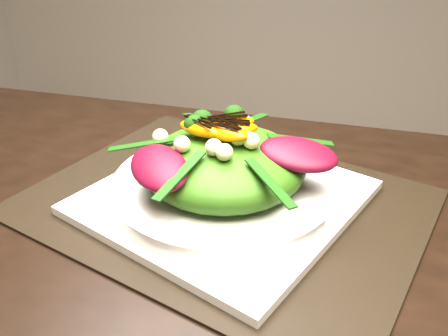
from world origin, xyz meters
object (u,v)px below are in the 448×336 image
(placemat, at_px, (224,202))
(lettuce_mound, at_px, (224,164))
(orange_segment, at_px, (213,128))
(plate_base, at_px, (224,197))
(salad_bowl, at_px, (224,186))

(placemat, xyz_separation_m, lettuce_mound, (0.00, -0.00, 0.05))
(lettuce_mound, relative_size, orange_segment, 2.99)
(plate_base, bearing_deg, orange_segment, 146.57)
(placemat, xyz_separation_m, salad_bowl, (0.00, -0.00, 0.02))
(salad_bowl, bearing_deg, lettuce_mound, 0.00)
(placemat, distance_m, lettuce_mound, 0.05)
(lettuce_mound, bearing_deg, orange_segment, 146.57)
(plate_base, height_order, salad_bowl, salad_bowl)
(plate_base, xyz_separation_m, salad_bowl, (0.00, 0.00, 0.02))
(placemat, relative_size, orange_segment, 7.13)
(lettuce_mound, bearing_deg, placemat, 90.00)
(lettuce_mound, distance_m, orange_segment, 0.04)
(lettuce_mound, bearing_deg, plate_base, 0.00)
(placemat, bearing_deg, salad_bowl, -90.00)
(orange_segment, bearing_deg, salad_bowl, -33.43)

